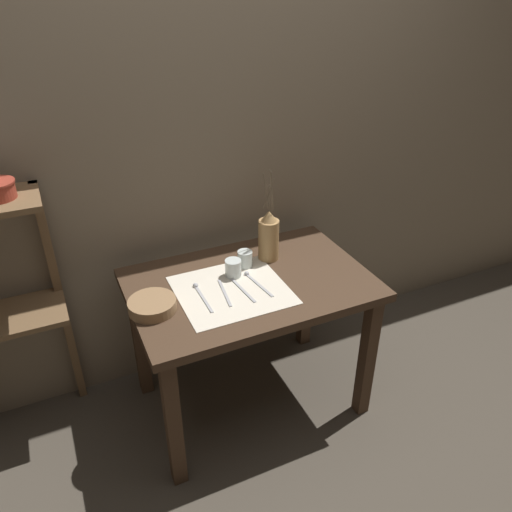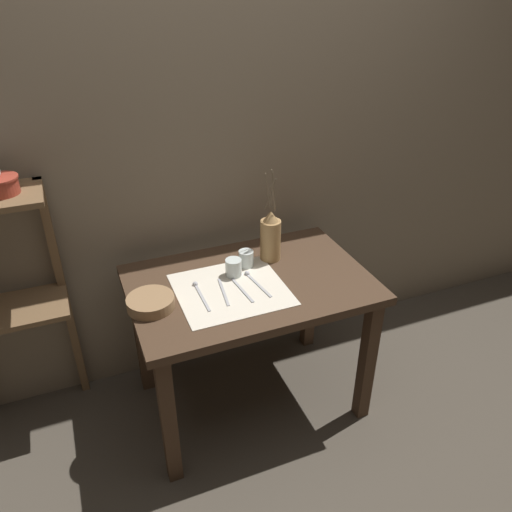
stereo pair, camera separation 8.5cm
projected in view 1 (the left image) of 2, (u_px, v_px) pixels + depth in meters
name	position (u px, v px, depth m)	size (l,w,h in m)	color
ground_plane	(251.00, 398.00, 2.56)	(12.00, 12.00, 0.00)	#473F35
stone_wall_back	(209.00, 145.00, 2.32)	(7.00, 0.06, 2.40)	#7A6B56
wooden_table	(250.00, 301.00, 2.25)	(1.06, 0.70, 0.72)	#422D1E
linen_cloth	(232.00, 290.00, 2.13)	(0.46, 0.43, 0.00)	beige
pitcher_with_flowers	(269.00, 237.00, 2.31)	(0.10, 0.10, 0.45)	#A87F4C
wooden_bowl	(152.00, 305.00, 2.00)	(0.19, 0.19, 0.05)	#8E6B47
glass_tumbler_near	(233.00, 268.00, 2.21)	(0.07, 0.07, 0.08)	silver
glass_tumbler_far	(245.00, 259.00, 2.29)	(0.07, 0.07, 0.07)	silver
spoon_inner	(199.00, 291.00, 2.12)	(0.02, 0.22, 0.02)	#A8A8AD
knife_center	(225.00, 293.00, 2.11)	(0.04, 0.21, 0.00)	#A8A8AD
fork_outer	(243.00, 290.00, 2.13)	(0.03, 0.21, 0.00)	#A8A8AD
spoon_outer	(252.00, 278.00, 2.20)	(0.05, 0.22, 0.02)	#A8A8AD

